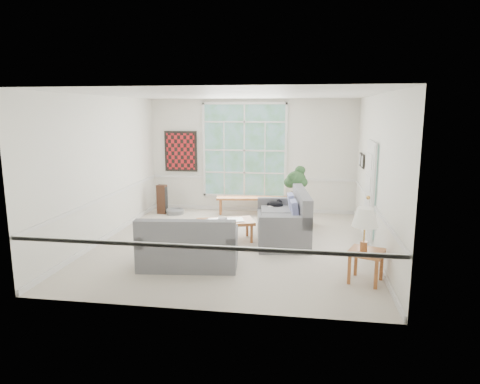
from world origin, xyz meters
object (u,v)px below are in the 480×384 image
object	(u,v)px
side_table	(366,266)
coffee_table	(226,230)
loveseat_right	(282,216)
loveseat_front	(189,241)
end_table	(297,212)

from	to	relation	value
side_table	coffee_table	bearing A→B (deg)	144.72
loveseat_right	side_table	world-z (taller)	loveseat_right
loveseat_front	coffee_table	size ratio (longest dim) A/B	1.44
loveseat_front	side_table	world-z (taller)	loveseat_front
end_table	side_table	distance (m)	3.60
coffee_table	loveseat_right	bearing A→B (deg)	-8.06
end_table	side_table	xyz separation A→B (m)	(1.15, -3.41, -0.02)
loveseat_right	loveseat_front	distance (m)	2.35
end_table	coffee_table	bearing A→B (deg)	-132.85
coffee_table	side_table	size ratio (longest dim) A/B	2.23
loveseat_front	end_table	size ratio (longest dim) A/B	2.93
coffee_table	end_table	distance (m)	2.14
loveseat_right	side_table	bearing A→B (deg)	-62.14
coffee_table	end_table	bearing A→B (deg)	28.73
loveseat_right	loveseat_front	size ratio (longest dim) A/B	1.15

